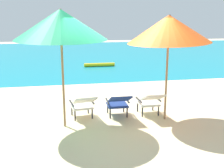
# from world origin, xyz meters

# --- Properties ---
(ground_plane) EXTENTS (40.00, 40.00, 0.00)m
(ground_plane) POSITION_xyz_m (0.00, 4.00, 0.00)
(ground_plane) COLOR beige
(ocean_band) EXTENTS (40.00, 18.00, 0.01)m
(ocean_band) POSITION_xyz_m (0.00, 12.81, 0.00)
(ocean_band) COLOR teal
(ocean_band) RESTS_ON ground_plane
(swim_buoy) EXTENTS (1.60, 0.18, 0.18)m
(swim_buoy) POSITION_xyz_m (0.63, 7.56, 0.10)
(swim_buoy) COLOR yellow
(swim_buoy) RESTS_ON ocean_band
(lounge_chair_left) EXTENTS (0.65, 0.94, 0.68)m
(lounge_chair_left) POSITION_xyz_m (-0.83, 0.05, 0.40)
(lounge_chair_left) COLOR silver
(lounge_chair_left) RESTS_ON ground_plane
(lounge_chair_center) EXTENTS (0.56, 0.88, 0.68)m
(lounge_chair_center) POSITION_xyz_m (0.06, 0.01, 0.40)
(lounge_chair_center) COLOR navy
(lounge_chair_center) RESTS_ON ground_plane
(lounge_chair_right) EXTENTS (0.56, 0.89, 0.68)m
(lounge_chair_right) POSITION_xyz_m (0.90, -0.02, 0.40)
(lounge_chair_right) COLOR silver
(lounge_chair_right) RESTS_ON ground_plane
(beach_umbrella_left) EXTENTS (2.06, 2.07, 2.71)m
(beach_umbrella_left) POSITION_xyz_m (-1.30, -0.33, 2.36)
(beach_umbrella_left) COLOR olive
(beach_umbrella_left) RESTS_ON ground_plane
(beach_umbrella_right) EXTENTS (2.36, 2.34, 2.61)m
(beach_umbrella_right) POSITION_xyz_m (1.19, -0.31, 2.24)
(beach_umbrella_right) COLOR olive
(beach_umbrella_right) RESTS_ON ground_plane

